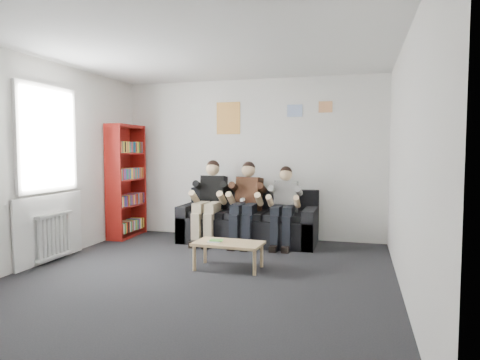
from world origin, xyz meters
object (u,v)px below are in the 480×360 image
Objects in this scene: person_left at (209,202)px; person_right at (284,206)px; sofa at (249,223)px; bookshelf at (127,181)px; coffee_table at (228,245)px; person_middle at (246,203)px.

person_left is 1.22m from person_right.
bookshelf is (-2.15, -0.13, 0.66)m from sofa.
coffee_table is at bearing -62.21° from person_left.
bookshelf is 1.55× the size of person_right.
sofa is 1.13× the size of bookshelf.
sofa is at bearing 1.16° from bookshelf.
sofa is 0.41m from person_middle.
person_right is at bearing -17.78° from sofa.
sofa is 1.63m from coffee_table.
sofa is at bearing 99.65° from person_middle.
person_right is (0.61, 0.00, -0.03)m from person_middle.
sofa is at bearing 161.15° from person_right.
person_right is (1.22, 0.01, -0.03)m from person_left.
person_middle is at bearing -4.17° from bookshelf.
sofa is 2.25m from bookshelf.
person_middle is (2.15, -0.07, -0.31)m from bookshelf.
coffee_table is 0.64× the size of person_left.
coffee_table is at bearing -84.68° from sofa.
person_left is at bearing -170.29° from person_middle.
coffee_table is at bearing -35.24° from bookshelf.
person_middle is (0.00, -0.20, 0.35)m from sofa.
coffee_table is at bearing -74.29° from person_middle.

